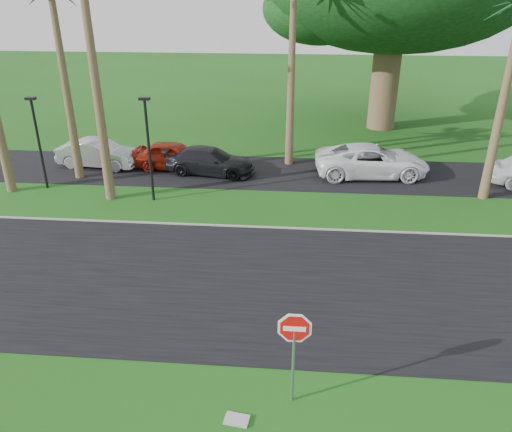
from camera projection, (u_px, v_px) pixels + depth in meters
The scene contains 12 objects.
ground at pixel (277, 321), 14.56m from camera, with size 120.00×120.00×0.00m, color #1C4C13.
road at pixel (280, 283), 16.36m from camera, with size 120.00×8.00×0.02m, color black.
parking_strip at pixel (288, 173), 25.83m from camera, with size 120.00×5.00×0.02m, color black.
curb at pixel (284, 228), 20.00m from camera, with size 120.00×0.12×0.06m, color gray.
stop_sign_near at pixel (294, 340), 11.06m from camera, with size 1.05×0.07×2.62m.
streetlight_left at pixel (38, 137), 22.95m from camera, with size 0.45×0.25×4.34m.
streetlight_right at pixel (148, 143), 21.56m from camera, with size 0.45×0.25×4.64m.
car_silver at pixel (99, 154), 26.44m from camera, with size 1.52×4.35×1.43m, color #A8AAAF.
car_red at pixel (174, 156), 26.10m from camera, with size 1.72×4.26×1.45m, color maroon.
car_dark at pixel (210, 161), 25.52m from camera, with size 1.86×4.58×1.33m, color black.
car_minivan at pixel (372, 161), 25.17m from camera, with size 2.61×5.66×1.57m, color white.
utility_slab at pixel (237, 420), 11.24m from camera, with size 0.55×0.35×0.06m, color #A5A69D.
Camera 1 is at (0.40, -11.88, 8.97)m, focal length 35.00 mm.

